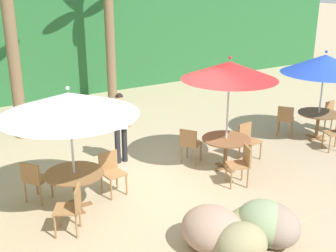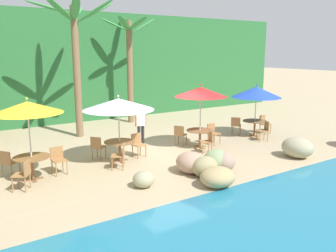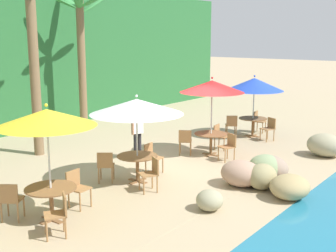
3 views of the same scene
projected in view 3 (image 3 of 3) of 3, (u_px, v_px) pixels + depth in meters
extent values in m
plane|color=tan|center=(180.00, 165.00, 13.64)|extent=(120.00, 120.00, 0.00)
cube|color=tan|center=(180.00, 165.00, 13.64)|extent=(18.00, 5.20, 0.01)
cube|color=#286633|center=(5.00, 58.00, 18.42)|extent=(28.00, 2.40, 6.00)
ellipsoid|color=tan|center=(290.00, 187.00, 10.82)|extent=(1.07, 0.95, 0.60)
ellipsoid|color=tan|center=(282.00, 185.00, 11.25)|extent=(0.70, 0.61, 0.41)
ellipsoid|color=tan|center=(325.00, 145.00, 14.61)|extent=(1.03, 1.21, 0.76)
ellipsoid|color=tan|center=(210.00, 200.00, 10.10)|extent=(0.63, 0.63, 0.48)
ellipsoid|color=#8B9F70|center=(266.00, 168.00, 12.17)|extent=(0.90, 1.01, 0.72)
ellipsoid|color=gray|center=(270.00, 168.00, 12.18)|extent=(0.85, 1.02, 0.70)
ellipsoid|color=tan|center=(241.00, 173.00, 11.73)|extent=(0.97, 1.09, 0.69)
ellipsoid|color=tan|center=(259.00, 170.00, 12.23)|extent=(0.93, 0.87, 0.56)
ellipsoid|color=#988E61|center=(262.00, 177.00, 11.49)|extent=(0.85, 0.74, 0.67)
cylinder|color=silver|center=(49.00, 168.00, 9.37)|extent=(0.04, 0.04, 2.36)
cone|color=yellow|center=(47.00, 118.00, 9.15)|extent=(2.07, 2.07, 0.35)
sphere|color=yellow|center=(46.00, 105.00, 9.10)|extent=(0.07, 0.07, 0.07)
cube|color=brown|center=(52.00, 220.00, 9.60)|extent=(0.60, 0.12, 0.03)
cube|color=brown|center=(52.00, 220.00, 9.60)|extent=(0.12, 0.60, 0.03)
cylinder|color=brown|center=(52.00, 204.00, 9.53)|extent=(0.09, 0.09, 0.71)
cylinder|color=brown|center=(51.00, 188.00, 9.46)|extent=(1.10, 1.10, 0.03)
cylinder|color=#9E7042|center=(91.00, 198.00, 10.30)|extent=(0.04, 0.04, 0.45)
cylinder|color=#9E7042|center=(80.00, 202.00, 10.01)|extent=(0.04, 0.04, 0.45)
cylinder|color=#9E7042|center=(80.00, 195.00, 10.50)|extent=(0.04, 0.04, 0.45)
cylinder|color=#9E7042|center=(69.00, 199.00, 10.20)|extent=(0.04, 0.04, 0.45)
cube|color=#9E7042|center=(80.00, 189.00, 10.21)|extent=(0.45, 0.45, 0.03)
cube|color=#9E7042|center=(73.00, 179.00, 10.27)|extent=(0.42, 0.07, 0.42)
cylinder|color=#9E7042|center=(8.00, 207.00, 9.77)|extent=(0.04, 0.04, 0.45)
cylinder|color=#9E7042|center=(24.00, 207.00, 9.76)|extent=(0.04, 0.04, 0.45)
cylinder|color=#9E7042|center=(1.00, 213.00, 9.42)|extent=(0.04, 0.04, 0.45)
cylinder|color=#9E7042|center=(18.00, 213.00, 9.41)|extent=(0.04, 0.04, 0.45)
cube|color=#9E7042|center=(12.00, 199.00, 9.54)|extent=(0.59, 0.59, 0.03)
cube|color=#9E7042|center=(8.00, 194.00, 9.31)|extent=(0.27, 0.36, 0.42)
cylinder|color=#9E7042|center=(47.00, 231.00, 8.55)|extent=(0.04, 0.04, 0.45)
cylinder|color=#9E7042|center=(46.00, 224.00, 8.88)|extent=(0.04, 0.04, 0.45)
cylinder|color=#9E7042|center=(66.00, 229.00, 8.66)|extent=(0.04, 0.04, 0.45)
cylinder|color=#9E7042|center=(64.00, 221.00, 8.99)|extent=(0.04, 0.04, 0.45)
cube|color=#9E7042|center=(55.00, 215.00, 8.72)|extent=(0.58, 0.58, 0.03)
cube|color=#9E7042|center=(65.00, 204.00, 8.75)|extent=(0.26, 0.37, 0.42)
cylinder|color=silver|center=(137.00, 143.00, 11.91)|extent=(0.04, 0.04, 2.18)
cone|color=white|center=(137.00, 106.00, 11.71)|extent=(2.50, 2.50, 0.40)
sphere|color=white|center=(136.00, 96.00, 11.66)|extent=(0.07, 0.07, 0.07)
cube|color=brown|center=(138.00, 181.00, 12.13)|extent=(0.60, 0.12, 0.03)
cube|color=brown|center=(138.00, 181.00, 12.13)|extent=(0.12, 0.60, 0.03)
cylinder|color=brown|center=(137.00, 169.00, 12.06)|extent=(0.09, 0.09, 0.71)
cylinder|color=brown|center=(137.00, 156.00, 11.98)|extent=(1.10, 1.10, 0.03)
cylinder|color=#9E7042|center=(163.00, 165.00, 12.86)|extent=(0.04, 0.04, 0.45)
cylinder|color=#9E7042|center=(156.00, 168.00, 12.56)|extent=(0.04, 0.04, 0.45)
cylinder|color=#9E7042|center=(152.00, 164.00, 13.04)|extent=(0.04, 0.04, 0.45)
cylinder|color=#9E7042|center=(146.00, 167.00, 12.74)|extent=(0.04, 0.04, 0.45)
cube|color=#9E7042|center=(154.00, 158.00, 12.75)|extent=(0.47, 0.47, 0.03)
cube|color=#9E7042|center=(148.00, 150.00, 12.81)|extent=(0.42, 0.09, 0.42)
cylinder|color=#9E7042|center=(101.00, 172.00, 12.26)|extent=(0.04, 0.04, 0.45)
cylinder|color=#9E7042|center=(114.00, 172.00, 12.26)|extent=(0.04, 0.04, 0.45)
cylinder|color=#9E7042|center=(99.00, 176.00, 11.91)|extent=(0.04, 0.04, 0.45)
cylinder|color=#9E7042|center=(112.00, 176.00, 11.91)|extent=(0.04, 0.04, 0.45)
cube|color=#9E7042|center=(106.00, 165.00, 12.04)|extent=(0.59, 0.59, 0.03)
cube|color=#9E7042|center=(105.00, 160.00, 11.81)|extent=(0.28, 0.36, 0.42)
cylinder|color=#9E7042|center=(144.00, 186.00, 11.09)|extent=(0.04, 0.04, 0.45)
cylinder|color=#9E7042|center=(139.00, 182.00, 11.41)|extent=(0.04, 0.04, 0.45)
cylinder|color=#9E7042|center=(157.00, 184.00, 11.22)|extent=(0.04, 0.04, 0.45)
cylinder|color=#9E7042|center=(152.00, 180.00, 11.54)|extent=(0.04, 0.04, 0.45)
cube|color=#9E7042|center=(148.00, 174.00, 11.27)|extent=(0.57, 0.57, 0.03)
cube|color=#9E7042|center=(155.00, 166.00, 11.30)|extent=(0.24, 0.38, 0.42)
cylinder|color=silver|center=(211.00, 120.00, 14.58)|extent=(0.04, 0.04, 2.40)
cone|color=red|center=(212.00, 86.00, 14.36)|extent=(2.11, 2.11, 0.39)
sphere|color=red|center=(212.00, 78.00, 14.31)|extent=(0.07, 0.07, 0.07)
cube|color=brown|center=(211.00, 155.00, 14.82)|extent=(0.60, 0.12, 0.03)
cube|color=brown|center=(211.00, 155.00, 14.82)|extent=(0.12, 0.60, 0.03)
cylinder|color=brown|center=(211.00, 144.00, 14.75)|extent=(0.09, 0.09, 0.71)
cylinder|color=brown|center=(211.00, 134.00, 14.68)|extent=(1.10, 1.10, 0.03)
cylinder|color=#9E7042|center=(228.00, 143.00, 15.55)|extent=(0.04, 0.04, 0.45)
cylinder|color=#9E7042|center=(224.00, 145.00, 15.25)|extent=(0.04, 0.04, 0.45)
cylinder|color=#9E7042|center=(219.00, 142.00, 15.73)|extent=(0.04, 0.04, 0.45)
cylinder|color=#9E7042|center=(215.00, 144.00, 15.43)|extent=(0.04, 0.04, 0.45)
cube|color=#9E7042|center=(222.00, 137.00, 15.44)|extent=(0.46, 0.46, 0.03)
cube|color=#9E7042|center=(217.00, 130.00, 15.50)|extent=(0.42, 0.08, 0.42)
cylinder|color=#9E7042|center=(180.00, 146.00, 15.04)|extent=(0.04, 0.04, 0.45)
cylinder|color=#9E7042|center=(191.00, 147.00, 15.01)|extent=(0.04, 0.04, 0.45)
cylinder|color=#9E7042|center=(180.00, 149.00, 14.70)|extent=(0.04, 0.04, 0.45)
cylinder|color=#9E7042|center=(190.00, 149.00, 14.66)|extent=(0.04, 0.04, 0.45)
cube|color=#9E7042|center=(185.00, 141.00, 14.81)|extent=(0.58, 0.58, 0.03)
cube|color=#9E7042|center=(185.00, 137.00, 14.57)|extent=(0.26, 0.37, 0.42)
cylinder|color=#9E7042|center=(225.00, 156.00, 13.82)|extent=(0.04, 0.04, 0.45)
cylinder|color=#9E7042|center=(218.00, 154.00, 14.12)|extent=(0.04, 0.04, 0.45)
cylinder|color=#9E7042|center=(234.00, 155.00, 13.99)|extent=(0.04, 0.04, 0.45)
cylinder|color=#9E7042|center=(227.00, 152.00, 14.29)|extent=(0.04, 0.04, 0.45)
cube|color=#9E7042|center=(226.00, 147.00, 14.01)|extent=(0.55, 0.55, 0.03)
cube|color=#9E7042|center=(232.00, 140.00, 14.06)|extent=(0.19, 0.40, 0.42)
cylinder|color=silver|center=(253.00, 109.00, 17.31)|extent=(0.04, 0.04, 2.17)
cone|color=blue|center=(254.00, 84.00, 17.12)|extent=(2.25, 2.25, 0.48)
sphere|color=blue|center=(255.00, 76.00, 17.05)|extent=(0.07, 0.07, 0.07)
cube|color=brown|center=(252.00, 136.00, 17.53)|extent=(0.60, 0.12, 0.03)
cube|color=brown|center=(252.00, 136.00, 17.53)|extent=(0.12, 0.60, 0.03)
cylinder|color=brown|center=(253.00, 127.00, 17.46)|extent=(0.09, 0.09, 0.71)
cylinder|color=brown|center=(253.00, 118.00, 17.39)|extent=(1.10, 1.10, 0.03)
cylinder|color=#9E7042|center=(265.00, 127.00, 18.26)|extent=(0.04, 0.04, 0.45)
cylinder|color=#9E7042|center=(263.00, 128.00, 17.96)|extent=(0.04, 0.04, 0.45)
cylinder|color=#9E7042|center=(257.00, 126.00, 18.44)|extent=(0.04, 0.04, 0.45)
cylinder|color=#9E7042|center=(254.00, 127.00, 18.14)|extent=(0.04, 0.04, 0.45)
cube|color=#9E7042|center=(260.00, 121.00, 18.15)|extent=(0.47, 0.47, 0.03)
cube|color=#9E7042|center=(256.00, 116.00, 18.21)|extent=(0.42, 0.08, 0.42)
cylinder|color=#9E7042|center=(226.00, 130.00, 17.66)|extent=(0.04, 0.04, 0.45)
cylinder|color=#9E7042|center=(235.00, 130.00, 17.66)|extent=(0.04, 0.04, 0.45)
cylinder|color=#9E7042|center=(227.00, 132.00, 17.31)|extent=(0.04, 0.04, 0.45)
cylinder|color=#9E7042|center=(236.00, 132.00, 17.31)|extent=(0.04, 0.04, 0.45)
cube|color=#9E7042|center=(231.00, 125.00, 17.44)|extent=(0.59, 0.59, 0.03)
cube|color=#9E7042|center=(232.00, 121.00, 17.20)|extent=(0.28, 0.36, 0.42)
cylinder|color=#9E7042|center=(267.00, 137.00, 16.52)|extent=(0.04, 0.04, 0.45)
cylinder|color=#9E7042|center=(260.00, 135.00, 16.83)|extent=(0.04, 0.04, 0.45)
cylinder|color=#9E7042|center=(274.00, 135.00, 16.69)|extent=(0.04, 0.04, 0.45)
cylinder|color=#9E7042|center=(267.00, 134.00, 16.99)|extent=(0.04, 0.04, 0.45)
cube|color=#9E7042|center=(267.00, 129.00, 16.71)|extent=(0.55, 0.55, 0.03)
cube|color=#9E7042|center=(272.00, 123.00, 16.76)|extent=(0.20, 0.40, 0.42)
cylinder|color=brown|center=(34.00, 67.00, 14.33)|extent=(0.32, 0.32, 5.82)
cylinder|color=brown|center=(82.00, 65.00, 18.16)|extent=(0.32, 0.32, 5.47)
ellipsoid|color=#388942|center=(96.00, 3.00, 18.22)|extent=(1.45, 0.53, 0.91)
ellipsoid|color=#388942|center=(69.00, 2.00, 18.23)|extent=(0.61, 1.54, 0.73)
ellipsoid|color=#388942|center=(59.00, 0.00, 17.35)|extent=(1.48, 1.04, 0.75)
cylinder|color=#232328|center=(136.00, 147.00, 14.17)|extent=(0.13, 0.13, 0.86)
cylinder|color=#232328|center=(139.00, 146.00, 14.31)|extent=(0.13, 0.13, 0.86)
cube|color=white|center=(137.00, 124.00, 14.10)|extent=(0.39, 0.32, 0.58)
cylinder|color=#9E7051|center=(133.00, 127.00, 13.93)|extent=(0.08, 0.08, 0.50)
cylinder|color=#9E7051|center=(142.00, 125.00, 14.28)|extent=(0.08, 0.08, 0.50)
sphere|color=#9E7051|center=(137.00, 112.00, 14.01)|extent=(0.21, 0.21, 0.21)
sphere|color=black|center=(137.00, 110.00, 14.00)|extent=(0.18, 0.18, 0.18)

